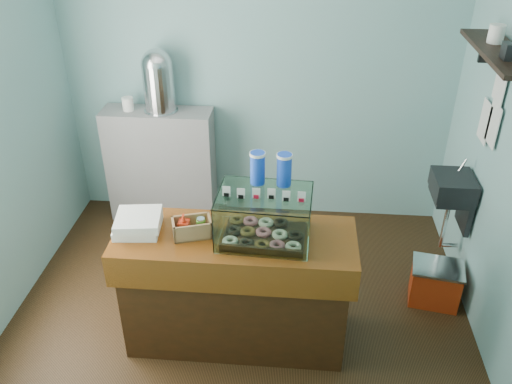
# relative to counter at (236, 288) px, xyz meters

# --- Properties ---
(ground) EXTENTS (3.50, 3.50, 0.00)m
(ground) POSITION_rel_counter_xyz_m (0.00, 0.25, -0.46)
(ground) COLOR black
(ground) RESTS_ON ground
(room_shell) EXTENTS (3.54, 3.04, 2.82)m
(room_shell) POSITION_rel_counter_xyz_m (0.03, 0.26, 1.25)
(room_shell) COLOR #79AEB0
(room_shell) RESTS_ON ground
(counter) EXTENTS (1.60, 0.60, 0.90)m
(counter) POSITION_rel_counter_xyz_m (0.00, 0.00, 0.00)
(counter) COLOR #3E1D0B
(counter) RESTS_ON ground
(back_shelf) EXTENTS (1.00, 0.32, 1.10)m
(back_shelf) POSITION_rel_counter_xyz_m (-0.90, 1.57, 0.09)
(back_shelf) COLOR gray
(back_shelf) RESTS_ON ground
(display_case) EXTENTS (0.62, 0.47, 0.55)m
(display_case) POSITION_rel_counter_xyz_m (0.20, 0.03, 0.62)
(display_case) COLOR #321A0F
(display_case) RESTS_ON counter
(condiment_crate) EXTENTS (0.28, 0.22, 0.17)m
(condiment_crate) POSITION_rel_counter_xyz_m (-0.28, -0.01, 0.50)
(condiment_crate) COLOR #A07B50
(condiment_crate) RESTS_ON counter
(pastry_boxes) EXTENTS (0.33, 0.33, 0.12)m
(pastry_boxes) POSITION_rel_counter_xyz_m (-0.64, 0.01, 0.50)
(pastry_boxes) COLOR white
(pastry_boxes) RESTS_ON counter
(coffee_urn) EXTENTS (0.31, 0.31, 0.56)m
(coffee_urn) POSITION_rel_counter_xyz_m (-0.85, 1.58, 0.94)
(coffee_urn) COLOR silver
(coffee_urn) RESTS_ON back_shelf
(red_cooler) EXTENTS (0.43, 0.36, 0.34)m
(red_cooler) POSITION_rel_counter_xyz_m (1.51, 0.51, -0.29)
(red_cooler) COLOR #B22D0E
(red_cooler) RESTS_ON ground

